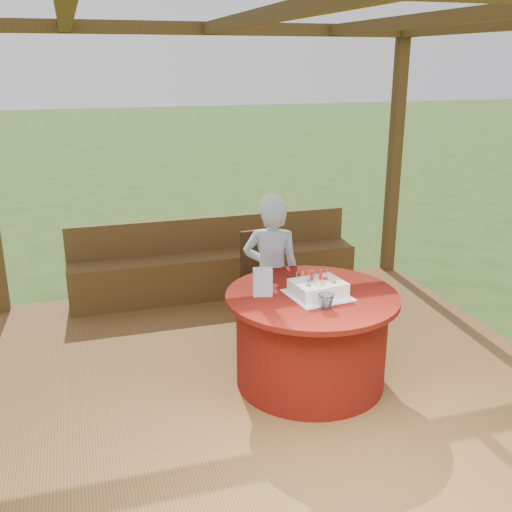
{
  "coord_description": "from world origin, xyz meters",
  "views": [
    {
      "loc": [
        -1.33,
        -4.11,
        2.5
      ],
      "look_at": [
        0.0,
        0.25,
        1.0
      ],
      "focal_mm": 42.0,
      "sensor_mm": 36.0,
      "label": 1
    }
  ],
  "objects": [
    {
      "name": "ground",
      "position": [
        0.0,
        0.0,
        0.0
      ],
      "size": [
        60.0,
        60.0,
        0.0
      ],
      "primitive_type": "plane",
      "color": "#2C4D19",
      "rests_on": "ground"
    },
    {
      "name": "deck",
      "position": [
        0.0,
        0.0,
        0.06
      ],
      "size": [
        4.5,
        4.0,
        0.12
      ],
      "primitive_type": "cube",
      "color": "brown",
      "rests_on": "ground"
    },
    {
      "name": "pergola",
      "position": [
        0.0,
        0.0,
        2.41
      ],
      "size": [
        4.5,
        4.0,
        2.72
      ],
      "color": "brown",
      "rests_on": "deck"
    },
    {
      "name": "bench",
      "position": [
        0.0,
        1.72,
        0.38
      ],
      "size": [
        3.0,
        0.42,
        0.8
      ],
      "color": "brown",
      "rests_on": "deck"
    },
    {
      "name": "table",
      "position": [
        0.27,
        -0.29,
        0.49
      ],
      "size": [
        1.29,
        1.29,
        0.73
      ],
      "color": "maroon",
      "rests_on": "deck"
    },
    {
      "name": "chair",
      "position": [
        0.31,
        1.01,
        0.58
      ],
      "size": [
        0.43,
        0.43,
        0.84
      ],
      "color": "#371F11",
      "rests_on": "deck"
    },
    {
      "name": "elderly_woman",
      "position": [
        0.19,
        0.42,
        0.8
      ],
      "size": [
        0.55,
        0.45,
        1.35
      ],
      "color": "#98C0E1",
      "rests_on": "deck"
    },
    {
      "name": "birthday_cake",
      "position": [
        0.3,
        -0.33,
        0.9
      ],
      "size": [
        0.46,
        0.46,
        0.18
      ],
      "color": "white",
      "rests_on": "table"
    },
    {
      "name": "gift_bag",
      "position": [
        -0.08,
        -0.19,
        0.95
      ],
      "size": [
        0.16,
        0.12,
        0.2
      ],
      "primitive_type": "cube",
      "rotation": [
        0.0,
        0.0,
        -0.25
      ],
      "color": "#E795C4",
      "rests_on": "table"
    },
    {
      "name": "drinking_glass",
      "position": [
        0.26,
        -0.57,
        0.9
      ],
      "size": [
        0.14,
        0.14,
        0.1
      ],
      "primitive_type": "imported",
      "rotation": [
        0.0,
        0.0,
        -0.28
      ],
      "color": "white",
      "rests_on": "table"
    }
  ]
}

